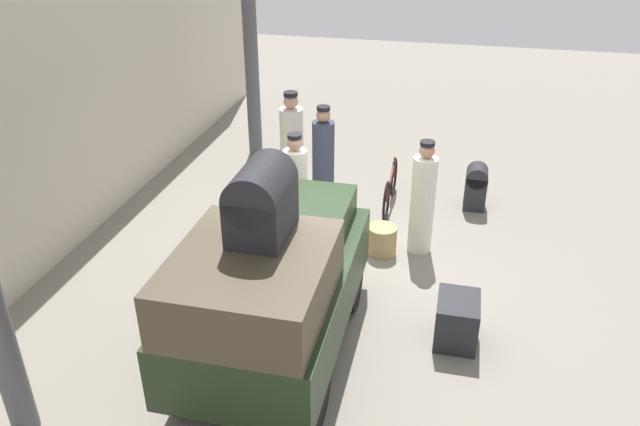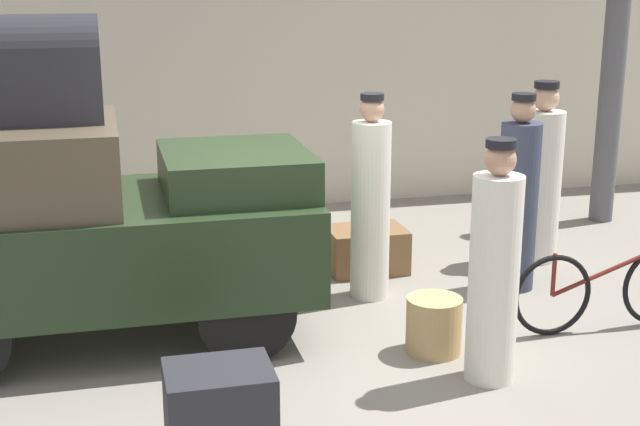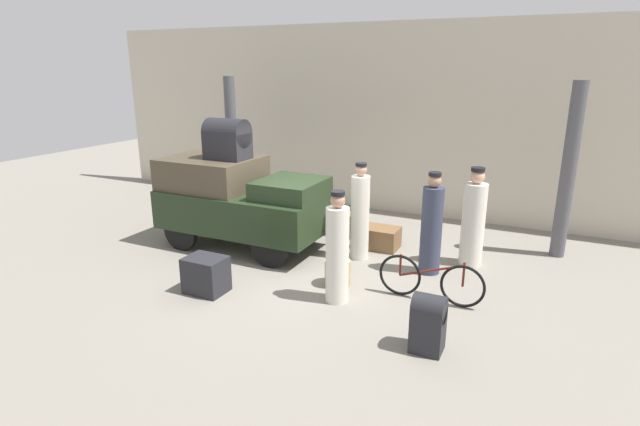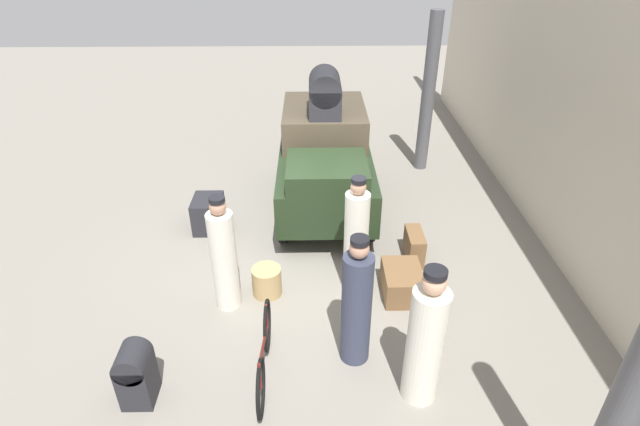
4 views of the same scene
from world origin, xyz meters
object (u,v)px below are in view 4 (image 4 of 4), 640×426
(wicker_basket, at_px, (267,281))
(trunk_barrel_dark, at_px, (136,373))
(porter_carrying_trunk, at_px, (357,306))
(trunk_umber_medium, at_px, (414,246))
(trunk_wicker_pale, at_px, (208,214))
(truck, at_px, (325,160))
(conductor_in_dark_uniform, at_px, (425,342))
(porter_standing_middle, at_px, (224,258))
(suitcase_black_upright, at_px, (402,282))
(bicycle, at_px, (264,354))
(porter_with_bicycle, at_px, (356,240))
(trunk_on_truck_roof, at_px, (325,93))

(wicker_basket, relative_size, trunk_barrel_dark, 0.56)
(trunk_barrel_dark, bearing_deg, porter_carrying_trunk, 103.35)
(trunk_umber_medium, xyz_separation_m, trunk_wicker_pale, (-1.00, -3.46, 0.05))
(truck, height_order, conductor_in_dark_uniform, conductor_in_dark_uniform)
(porter_standing_middle, xyz_separation_m, trunk_barrel_dark, (1.62, -0.79, -0.40))
(wicker_basket, height_order, trunk_umber_medium, trunk_umber_medium)
(suitcase_black_upright, bearing_deg, bicycle, -52.04)
(wicker_basket, height_order, suitcase_black_upright, wicker_basket)
(truck, xyz_separation_m, bicycle, (4.08, -0.83, -0.62))
(porter_standing_middle, bearing_deg, truck, 152.43)
(porter_carrying_trunk, distance_m, porter_standing_middle, 2.00)
(bicycle, relative_size, wicker_basket, 3.76)
(truck, height_order, wicker_basket, truck)
(porter_standing_middle, xyz_separation_m, trunk_umber_medium, (-1.03, 2.84, -0.56))
(porter_with_bicycle, xyz_separation_m, porter_carrying_trunk, (1.37, -0.10, -0.02))
(conductor_in_dark_uniform, xyz_separation_m, porter_standing_middle, (-1.61, -2.43, -0.02))
(wicker_basket, xyz_separation_m, trunk_barrel_dark, (1.84, -1.33, 0.19))
(truck, xyz_separation_m, conductor_in_dark_uniform, (4.38, 0.98, -0.14))
(truck, height_order, porter_with_bicycle, porter_with_bicycle)
(trunk_wicker_pale, bearing_deg, porter_carrying_trunk, 37.64)
(bicycle, height_order, wicker_basket, bicycle)
(porter_standing_middle, distance_m, trunk_wicker_pale, 2.18)
(wicker_basket, relative_size, porter_carrying_trunk, 0.24)
(truck, relative_size, suitcase_black_upright, 4.39)
(trunk_wicker_pale, distance_m, suitcase_black_upright, 3.64)
(porter_carrying_trunk, height_order, trunk_wicker_pale, porter_carrying_trunk)
(wicker_basket, bearing_deg, trunk_barrel_dark, -35.82)
(trunk_wicker_pale, relative_size, trunk_barrel_dark, 0.82)
(truck, bearing_deg, wicker_basket, -19.69)
(bicycle, xyz_separation_m, suitcase_black_upright, (-1.47, 1.89, -0.14))
(wicker_basket, height_order, porter_with_bicycle, porter_with_bicycle)
(porter_carrying_trunk, xyz_separation_m, trunk_on_truck_roof, (-4.01, -0.28, 1.32))
(bicycle, relative_size, porter_standing_middle, 0.94)
(bicycle, xyz_separation_m, porter_with_bicycle, (-1.65, 1.21, 0.50))
(truck, height_order, trunk_on_truck_roof, trunk_on_truck_roof)
(suitcase_black_upright, height_order, trunk_barrel_dark, trunk_barrel_dark)
(truck, distance_m, bicycle, 4.20)
(porter_standing_middle, xyz_separation_m, trunk_wicker_pale, (-2.03, -0.62, -0.52))
(conductor_in_dark_uniform, bearing_deg, trunk_wicker_pale, -139.98)
(truck, xyz_separation_m, porter_carrying_trunk, (3.79, 0.28, -0.14))
(trunk_wicker_pale, relative_size, suitcase_black_upright, 0.85)
(trunk_umber_medium, xyz_separation_m, trunk_barrel_dark, (2.65, -3.63, 0.17))
(porter_standing_middle, relative_size, trunk_wicker_pale, 2.76)
(trunk_wicker_pale, bearing_deg, porter_standing_middle, 17.06)
(trunk_umber_medium, xyz_separation_m, trunk_on_truck_roof, (-1.96, -1.39, 1.90))
(truck, bearing_deg, porter_standing_middle, -27.57)
(bicycle, xyz_separation_m, porter_carrying_trunk, (-0.28, 1.10, 0.48))
(porter_carrying_trunk, relative_size, porter_standing_middle, 1.03)
(porter_standing_middle, xyz_separation_m, trunk_on_truck_roof, (-2.99, 1.45, 1.34))
(trunk_umber_medium, bearing_deg, conductor_in_dark_uniform, -8.85)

